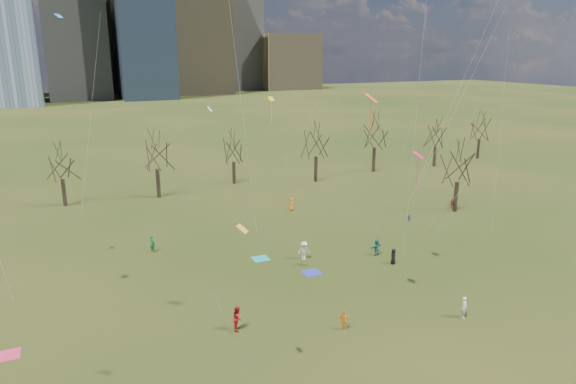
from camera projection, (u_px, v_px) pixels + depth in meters
name	position (u px, v px, depth m)	size (l,w,h in m)	color
ground	(353.00, 319.00, 39.03)	(500.00, 500.00, 0.00)	black
downtown_skyline	(85.00, 2.00, 212.54)	(212.50, 78.00, 118.00)	slate
bare_tree_row	(211.00, 154.00, 70.04)	(113.04, 29.80, 9.50)	black
blanket_teal	(261.00, 259.00, 50.24)	(1.60, 1.50, 0.03)	teal
blanket_navy	(312.00, 273.00, 47.06)	(1.60, 1.50, 0.03)	#2233A2
blanket_crimson	(7.00, 356.00, 34.30)	(1.60, 1.50, 0.03)	#CD2950
person_1	(464.00, 307.00, 39.01)	(0.62, 0.41, 1.71)	white
person_2	(238.00, 318.00, 37.27)	(0.91, 0.71, 1.88)	#AB1819
person_4	(344.00, 320.00, 37.35)	(0.86, 0.36, 1.47)	orange
person_5	(377.00, 247.00, 50.91)	(1.56, 0.50, 1.69)	#166659
person_6	(393.00, 256.00, 48.88)	(0.75, 0.49, 1.53)	black
person_8	(409.00, 218.00, 60.85)	(0.45, 0.35, 0.93)	#2538A3
person_9	(304.00, 250.00, 49.92)	(1.18, 0.68, 1.83)	silver
person_10	(453.00, 204.00, 65.87)	(0.85, 0.35, 1.45)	red
person_12	(292.00, 204.00, 65.21)	(0.82, 0.53, 1.68)	orange
person_13	(152.00, 244.00, 51.74)	(0.65, 0.42, 1.77)	#176931
kites_airborne	(309.00, 127.00, 48.19)	(58.68, 45.31, 30.66)	#EE5714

